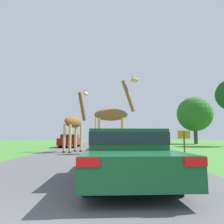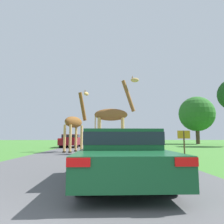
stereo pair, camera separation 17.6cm
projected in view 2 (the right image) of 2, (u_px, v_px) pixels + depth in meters
name	position (u px, v px, depth m)	size (l,w,h in m)	color
road	(100.00, 144.00, 30.63)	(7.53, 120.00, 0.00)	#4C4C4F
giraffe_near_road	(113.00, 118.00, 13.22)	(3.01, 0.81, 5.23)	tan
giraffe_companion	(75.00, 122.00, 14.63)	(1.73, 2.47, 4.85)	tan
car_lead_maroon	(120.00, 152.00, 5.19)	(1.89, 4.77, 1.24)	#144C28
car_queue_right	(113.00, 139.00, 25.22)	(1.85, 4.78, 1.51)	navy
car_queue_left	(71.00, 140.00, 21.66)	(1.87, 4.66, 1.36)	maroon
car_far_ahead	(127.00, 140.00, 19.59)	(2.00, 4.25, 1.53)	silver
tree_centre_back	(197.00, 114.00, 32.51)	(5.65, 5.65, 7.68)	#4C3828
sign_post	(184.00, 138.00, 11.03)	(0.70, 0.08, 1.43)	#4C3823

